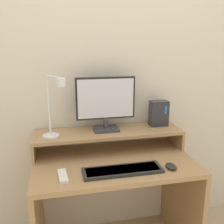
{
  "coord_description": "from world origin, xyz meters",
  "views": [
    {
      "loc": [
        -0.34,
        -1.21,
        1.45
      ],
      "look_at": [
        -0.01,
        0.34,
        1.03
      ],
      "focal_mm": 42.0,
      "sensor_mm": 36.0,
      "label": 1
    }
  ],
  "objects_px": {
    "router_dock": "(159,113)",
    "remote_control": "(63,176)",
    "desk_lamp": "(54,108)",
    "monitor": "(106,102)",
    "keyboard": "(123,170)",
    "mouse": "(171,166)"
  },
  "relations": [
    {
      "from": "router_dock",
      "to": "remote_control",
      "type": "bearing_deg",
      "value": -152.81
    },
    {
      "from": "monitor",
      "to": "desk_lamp",
      "type": "height_order",
      "value": "desk_lamp"
    },
    {
      "from": "mouse",
      "to": "router_dock",
      "type": "bearing_deg",
      "value": 79.64
    },
    {
      "from": "remote_control",
      "to": "monitor",
      "type": "bearing_deg",
      "value": 47.65
    },
    {
      "from": "router_dock",
      "to": "keyboard",
      "type": "relative_size",
      "value": 0.39
    },
    {
      "from": "router_dock",
      "to": "keyboard",
      "type": "xyz_separation_m",
      "value": [
        -0.37,
        -0.38,
        -0.22
      ]
    },
    {
      "from": "desk_lamp",
      "to": "keyboard",
      "type": "relative_size",
      "value": 0.85
    },
    {
      "from": "desk_lamp",
      "to": "remote_control",
      "type": "xyz_separation_m",
      "value": [
        0.03,
        -0.25,
        -0.33
      ]
    },
    {
      "from": "monitor",
      "to": "keyboard",
      "type": "relative_size",
      "value": 0.86
    },
    {
      "from": "keyboard",
      "to": "remote_control",
      "type": "distance_m",
      "value": 0.35
    },
    {
      "from": "monitor",
      "to": "keyboard",
      "type": "distance_m",
      "value": 0.49
    },
    {
      "from": "monitor",
      "to": "desk_lamp",
      "type": "distance_m",
      "value": 0.36
    },
    {
      "from": "desk_lamp",
      "to": "keyboard",
      "type": "xyz_separation_m",
      "value": [
        0.37,
        -0.26,
        -0.33
      ]
    },
    {
      "from": "desk_lamp",
      "to": "monitor",
      "type": "bearing_deg",
      "value": 16.21
    },
    {
      "from": "router_dock",
      "to": "remote_control",
      "type": "height_order",
      "value": "router_dock"
    },
    {
      "from": "desk_lamp",
      "to": "remote_control",
      "type": "bearing_deg",
      "value": -84.05
    },
    {
      "from": "mouse",
      "to": "desk_lamp",
      "type": "bearing_deg",
      "value": 157.26
    },
    {
      "from": "desk_lamp",
      "to": "mouse",
      "type": "xyz_separation_m",
      "value": [
        0.67,
        -0.28,
        -0.33
      ]
    },
    {
      "from": "keyboard",
      "to": "desk_lamp",
      "type": "bearing_deg",
      "value": 145.15
    },
    {
      "from": "router_dock",
      "to": "desk_lamp",
      "type": "bearing_deg",
      "value": -170.85
    },
    {
      "from": "monitor",
      "to": "remote_control",
      "type": "bearing_deg",
      "value": -132.35
    },
    {
      "from": "mouse",
      "to": "remote_control",
      "type": "distance_m",
      "value": 0.64
    }
  ]
}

